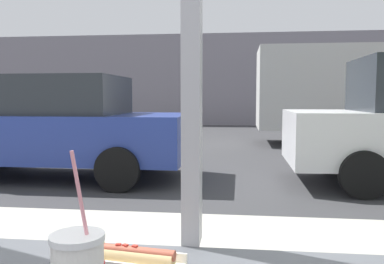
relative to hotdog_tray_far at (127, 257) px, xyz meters
name	(u,v)px	position (x,y,z in m)	size (l,w,h in m)	color
ground_plane	(234,157)	(0.13, 8.11, -0.95)	(60.00, 60.00, 0.00)	#38383A
building_facade_far	(238,80)	(0.13, 18.92, 1.21)	(28.00, 1.20, 4.32)	gray
hotdog_tray_far	(127,257)	(0.00, 0.00, 0.00)	(0.28, 0.13, 0.05)	silver
parked_car_blue	(52,126)	(-2.82, 5.43, -0.09)	(4.46, 1.97, 1.67)	#283D93
box_truck	(377,91)	(4.00, 10.84, 0.56)	(6.67, 2.44, 2.69)	beige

